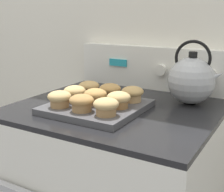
{
  "coord_description": "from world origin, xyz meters",
  "views": [
    {
      "loc": [
        0.54,
        -0.62,
        1.26
      ],
      "look_at": [
        0.01,
        0.28,
        0.98
      ],
      "focal_mm": 50.0,
      "sensor_mm": 36.0,
      "label": 1
    }
  ],
  "objects_px": {
    "muffin_r0_c0": "(60,98)",
    "muffin_r2_c2": "(132,93)",
    "muffin_pan": "(97,107)",
    "muffin_r1_c2": "(119,99)",
    "muffin_r0_c1": "(82,102)",
    "muffin_r1_c1": "(95,96)",
    "muffin_r2_c0": "(89,88)",
    "muffin_r2_c1": "(110,90)",
    "muffin_r0_c2": "(106,106)",
    "tea_kettle": "(192,80)",
    "muffin_r1_c0": "(75,93)"
  },
  "relations": [
    {
      "from": "muffin_pan",
      "to": "muffin_r2_c2",
      "type": "bearing_deg",
      "value": 44.79
    },
    {
      "from": "muffin_r2_c1",
      "to": "muffin_r2_c2",
      "type": "xyz_separation_m",
      "value": [
        0.09,
        0.0,
        0.0
      ]
    },
    {
      "from": "muffin_r0_c0",
      "to": "tea_kettle",
      "type": "xyz_separation_m",
      "value": [
        0.35,
        0.34,
        0.04
      ]
    },
    {
      "from": "muffin_r0_c0",
      "to": "muffin_r2_c0",
      "type": "distance_m",
      "value": 0.18
    },
    {
      "from": "muffin_r0_c2",
      "to": "muffin_r2_c2",
      "type": "distance_m",
      "value": 0.18
    },
    {
      "from": "muffin_r2_c0",
      "to": "tea_kettle",
      "type": "xyz_separation_m",
      "value": [
        0.36,
        0.16,
        0.04
      ]
    },
    {
      "from": "muffin_r0_c2",
      "to": "tea_kettle",
      "type": "xyz_separation_m",
      "value": [
        0.17,
        0.34,
        0.04
      ]
    },
    {
      "from": "muffin_pan",
      "to": "muffin_r1_c1",
      "type": "xyz_separation_m",
      "value": [
        -0.0,
        -0.0,
        0.04
      ]
    },
    {
      "from": "muffin_r1_c0",
      "to": "muffin_r0_c1",
      "type": "bearing_deg",
      "value": -43.47
    },
    {
      "from": "muffin_r2_c1",
      "to": "tea_kettle",
      "type": "bearing_deg",
      "value": 31.06
    },
    {
      "from": "muffin_pan",
      "to": "muffin_r0_c1",
      "type": "height_order",
      "value": "muffin_r0_c1"
    },
    {
      "from": "muffin_r1_c2",
      "to": "muffin_r1_c1",
      "type": "bearing_deg",
      "value": -177.87
    },
    {
      "from": "muffin_r0_c0",
      "to": "tea_kettle",
      "type": "bearing_deg",
      "value": 44.0
    },
    {
      "from": "muffin_r0_c1",
      "to": "muffin_r1_c1",
      "type": "height_order",
      "value": "same"
    },
    {
      "from": "muffin_r2_c0",
      "to": "muffin_r2_c2",
      "type": "distance_m",
      "value": 0.19
    },
    {
      "from": "muffin_r1_c2",
      "to": "tea_kettle",
      "type": "bearing_deg",
      "value": 55.06
    },
    {
      "from": "muffin_pan",
      "to": "muffin_r2_c0",
      "type": "height_order",
      "value": "muffin_r2_c0"
    },
    {
      "from": "muffin_r0_c1",
      "to": "muffin_r2_c0",
      "type": "height_order",
      "value": "same"
    },
    {
      "from": "muffin_pan",
      "to": "muffin_r1_c2",
      "type": "bearing_deg",
      "value": 0.41
    },
    {
      "from": "muffin_r0_c0",
      "to": "muffin_r0_c2",
      "type": "xyz_separation_m",
      "value": [
        0.18,
        0.0,
        0.0
      ]
    },
    {
      "from": "muffin_r2_c0",
      "to": "muffin_r2_c2",
      "type": "bearing_deg",
      "value": 1.19
    },
    {
      "from": "muffin_r1_c0",
      "to": "muffin_r2_c0",
      "type": "xyz_separation_m",
      "value": [
        0.0,
        0.09,
        0.0
      ]
    },
    {
      "from": "muffin_r1_c1",
      "to": "muffin_r2_c1",
      "type": "height_order",
      "value": "same"
    },
    {
      "from": "muffin_r2_c2",
      "to": "muffin_pan",
      "type": "bearing_deg",
      "value": -135.21
    },
    {
      "from": "muffin_r0_c0",
      "to": "muffin_r2_c1",
      "type": "height_order",
      "value": "same"
    },
    {
      "from": "tea_kettle",
      "to": "muffin_r2_c0",
      "type": "bearing_deg",
      "value": -155.8
    },
    {
      "from": "muffin_r0_c2",
      "to": "muffin_r1_c0",
      "type": "relative_size",
      "value": 1.0
    },
    {
      "from": "muffin_r0_c2",
      "to": "muffin_r2_c0",
      "type": "distance_m",
      "value": 0.26
    },
    {
      "from": "muffin_r0_c1",
      "to": "muffin_r0_c2",
      "type": "bearing_deg",
      "value": 2.33
    },
    {
      "from": "muffin_r0_c1",
      "to": "tea_kettle",
      "type": "height_order",
      "value": "tea_kettle"
    },
    {
      "from": "muffin_r0_c2",
      "to": "muffin_r2_c0",
      "type": "height_order",
      "value": "same"
    },
    {
      "from": "muffin_pan",
      "to": "muffin_r0_c1",
      "type": "bearing_deg",
      "value": -88.36
    },
    {
      "from": "muffin_pan",
      "to": "tea_kettle",
      "type": "distance_m",
      "value": 0.37
    },
    {
      "from": "muffin_r1_c2",
      "to": "muffin_r2_c2",
      "type": "distance_m",
      "value": 0.09
    },
    {
      "from": "muffin_pan",
      "to": "tea_kettle",
      "type": "relative_size",
      "value": 1.32
    },
    {
      "from": "muffin_pan",
      "to": "muffin_r1_c0",
      "type": "height_order",
      "value": "muffin_r1_c0"
    },
    {
      "from": "muffin_pan",
      "to": "muffin_r2_c1",
      "type": "bearing_deg",
      "value": 89.33
    },
    {
      "from": "muffin_r1_c1",
      "to": "muffin_r2_c1",
      "type": "distance_m",
      "value": 0.09
    },
    {
      "from": "muffin_r1_c0",
      "to": "muffin_r1_c1",
      "type": "height_order",
      "value": "same"
    },
    {
      "from": "muffin_r2_c0",
      "to": "tea_kettle",
      "type": "relative_size",
      "value": 0.34
    },
    {
      "from": "muffin_r2_c0",
      "to": "tea_kettle",
      "type": "height_order",
      "value": "tea_kettle"
    },
    {
      "from": "muffin_r1_c0",
      "to": "muffin_r1_c1",
      "type": "distance_m",
      "value": 0.09
    },
    {
      "from": "tea_kettle",
      "to": "muffin_pan",
      "type": "bearing_deg",
      "value": -136.5
    },
    {
      "from": "muffin_r0_c1",
      "to": "muffin_r1_c1",
      "type": "relative_size",
      "value": 1.0
    },
    {
      "from": "muffin_r0_c0",
      "to": "muffin_r2_c1",
      "type": "bearing_deg",
      "value": 63.49
    },
    {
      "from": "muffin_r0_c0",
      "to": "muffin_r0_c1",
      "type": "relative_size",
      "value": 1.0
    },
    {
      "from": "muffin_r1_c1",
      "to": "muffin_r2_c2",
      "type": "relative_size",
      "value": 1.0
    },
    {
      "from": "muffin_r0_c0",
      "to": "muffin_r2_c2",
      "type": "distance_m",
      "value": 0.26
    },
    {
      "from": "muffin_r0_c0",
      "to": "muffin_r0_c1",
      "type": "distance_m",
      "value": 0.09
    },
    {
      "from": "muffin_r1_c0",
      "to": "muffin_r2_c2",
      "type": "xyz_separation_m",
      "value": [
        0.19,
        0.1,
        0.0
      ]
    }
  ]
}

